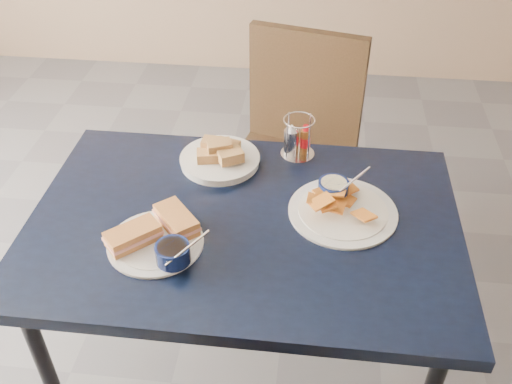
# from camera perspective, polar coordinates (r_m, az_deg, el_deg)

# --- Properties ---
(dining_table) EXTENTS (1.21, 0.81, 0.75)m
(dining_table) POSITION_cam_1_polar(r_m,az_deg,el_deg) (1.65, -1.19, -4.48)
(dining_table) COLOR black
(dining_table) RESTS_ON ground
(chair_far) EXTENTS (0.55, 0.54, 0.97)m
(chair_far) POSITION_cam_1_polar(r_m,az_deg,el_deg) (2.29, 3.48, 5.31)
(chair_far) COLOR black
(chair_far) RESTS_ON ground
(sandwich_plate) EXTENTS (0.30, 0.27, 0.12)m
(sandwich_plate) POSITION_cam_1_polar(r_m,az_deg,el_deg) (1.54, -9.70, -4.48)
(sandwich_plate) COLOR white
(sandwich_plate) RESTS_ON dining_table
(plantain_plate) EXTENTS (0.31, 0.31, 0.12)m
(plantain_plate) POSITION_cam_1_polar(r_m,az_deg,el_deg) (1.65, 8.34, -1.16)
(plantain_plate) COLOR white
(plantain_plate) RESTS_ON dining_table
(bread_basket) EXTENTS (0.25, 0.25, 0.08)m
(bread_basket) POSITION_cam_1_polar(r_m,az_deg,el_deg) (1.81, -3.63, 3.53)
(bread_basket) COLOR white
(bread_basket) RESTS_ON dining_table
(condiment_caddy) EXTENTS (0.11, 0.11, 0.14)m
(condiment_caddy) POSITION_cam_1_polar(r_m,az_deg,el_deg) (1.83, 4.09, 5.23)
(condiment_caddy) COLOR silver
(condiment_caddy) RESTS_ON dining_table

